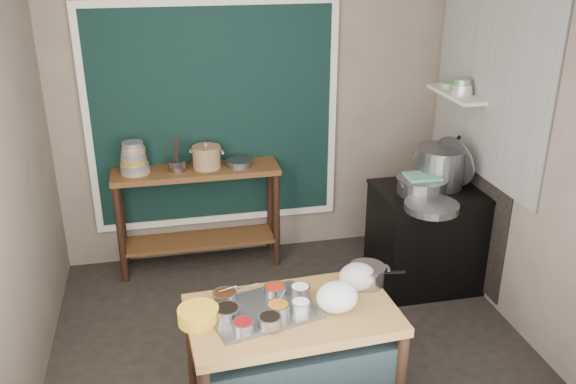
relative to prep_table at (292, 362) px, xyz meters
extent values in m
cube|color=#28231F|center=(0.14, 0.75, -0.39)|extent=(3.50, 3.00, 0.02)
cube|color=#766B5B|center=(0.14, 2.26, 1.02)|extent=(3.50, 0.02, 2.80)
cube|color=#766B5B|center=(-1.62, 0.75, 1.02)|extent=(0.02, 3.00, 2.80)
cube|color=#766B5B|center=(1.90, 0.75, 1.02)|extent=(0.02, 3.00, 2.80)
cube|color=black|center=(-0.21, 2.22, 0.98)|extent=(2.10, 0.02, 1.90)
cube|color=#B2B2AA|center=(1.88, 1.30, 1.48)|extent=(0.02, 1.70, 1.70)
cube|color=black|center=(1.88, 1.40, 0.32)|extent=(0.01, 1.30, 1.30)
cube|color=beige|center=(1.77, 1.60, 1.23)|extent=(0.22, 0.70, 0.03)
cube|color=olive|center=(0.00, 0.00, 0.00)|extent=(1.29, 0.78, 0.75)
cube|color=brown|center=(-0.41, 2.03, 0.10)|extent=(1.45, 0.40, 0.95)
cube|color=black|center=(1.49, 1.30, 0.05)|extent=(0.90, 0.68, 0.85)
cube|color=black|center=(1.49, 1.30, 0.49)|extent=(0.92, 0.69, 0.03)
cube|color=gray|center=(-0.18, 0.02, 0.39)|extent=(0.70, 0.57, 0.03)
cylinder|color=gray|center=(0.08, 0.13, 0.43)|extent=(0.12, 0.12, 0.05)
cylinder|color=silver|center=(0.04, -0.03, 0.43)|extent=(0.12, 0.12, 0.05)
cylinder|color=gray|center=(-0.10, -0.04, 0.43)|extent=(0.14, 0.14, 0.06)
cylinder|color=gray|center=(-0.17, -0.15, 0.43)|extent=(0.14, 0.14, 0.06)
cylinder|color=gray|center=(-0.32, -0.16, 0.43)|extent=(0.12, 0.12, 0.05)
cylinder|color=gray|center=(-0.07, 0.16, 0.43)|extent=(0.14, 0.14, 0.06)
cylinder|color=gray|center=(-0.39, -0.02, 0.43)|extent=(0.16, 0.16, 0.06)
cylinder|color=gray|center=(-0.39, 0.15, 0.43)|extent=(0.15, 0.15, 0.06)
cylinder|color=gold|center=(-0.56, 0.00, 0.42)|extent=(0.29, 0.29, 0.09)
ellipsoid|color=white|center=(0.26, -0.05, 0.47)|extent=(0.31, 0.29, 0.19)
ellipsoid|color=white|center=(0.46, 0.16, 0.46)|extent=(0.28, 0.25, 0.18)
cylinder|color=tan|center=(-0.92, 2.03, 0.60)|extent=(0.25, 0.25, 0.05)
cylinder|color=gray|center=(-0.92, 2.03, 0.65)|extent=(0.24, 0.24, 0.05)
cylinder|color=gold|center=(-0.92, 2.03, 0.69)|extent=(0.22, 0.22, 0.05)
cylinder|color=gray|center=(-0.92, 2.03, 0.74)|extent=(0.21, 0.21, 0.05)
cylinder|color=tan|center=(-0.92, 2.03, 0.79)|extent=(0.20, 0.20, 0.05)
cylinder|color=gray|center=(-0.92, 2.03, 0.83)|extent=(0.18, 0.18, 0.05)
cylinder|color=gray|center=(-0.57, 2.01, 0.62)|extent=(0.20, 0.20, 0.09)
cylinder|color=gray|center=(-0.03, 2.01, 0.60)|extent=(0.28, 0.28, 0.06)
cylinder|color=gray|center=(1.69, 1.36, 0.72)|extent=(0.24, 0.45, 0.43)
cube|color=#5EA687|center=(1.36, 1.24, 0.65)|extent=(0.28, 0.22, 0.02)
cylinder|color=gray|center=(1.30, 0.92, 0.53)|extent=(0.49, 0.49, 0.06)
cylinder|color=silver|center=(1.77, 1.50, 1.26)|extent=(0.17, 0.17, 0.04)
cylinder|color=silver|center=(1.77, 1.50, 1.31)|extent=(0.16, 0.16, 0.04)
cylinder|color=gray|center=(1.77, 1.50, 1.35)|extent=(0.15, 0.15, 0.04)
cylinder|color=gray|center=(1.77, 1.76, 1.26)|extent=(0.14, 0.14, 0.05)
camera|label=1|loc=(-0.68, -3.01, 2.45)|focal=38.00mm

